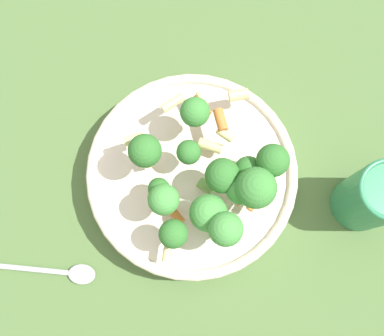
% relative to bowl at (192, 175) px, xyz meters
% --- Properties ---
extents(ground_plane, '(3.00, 3.00, 0.00)m').
position_rel_bowl_xyz_m(ground_plane, '(0.00, 0.00, -0.03)').
color(ground_plane, '#4C6B38').
extents(bowl, '(0.27, 0.27, 0.05)m').
position_rel_bowl_xyz_m(bowl, '(0.00, 0.00, 0.00)').
color(bowl, beige).
rests_on(bowl, ground_plane).
extents(pasta_salad, '(0.20, 0.23, 0.09)m').
position_rel_bowl_xyz_m(pasta_salad, '(-0.03, 0.02, 0.08)').
color(pasta_salad, '#8CB766').
rests_on(pasta_salad, bowl).
extents(cup, '(0.07, 0.07, 0.11)m').
position_rel_bowl_xyz_m(cup, '(-0.23, 0.00, 0.03)').
color(cup, '#2D7F51').
rests_on(cup, ground_plane).
extents(spoon, '(0.19, 0.03, 0.01)m').
position_rel_bowl_xyz_m(spoon, '(0.17, 0.15, -0.02)').
color(spoon, silver).
rests_on(spoon, ground_plane).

